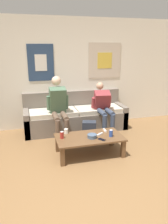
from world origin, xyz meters
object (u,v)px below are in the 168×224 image
backpack (89,131)px  drink_can_blue (111,133)px  person_seated_teen (103,106)px  game_controller_near_right (100,134)px  person_seated_adult (59,106)px  pillar_candle (66,131)px  coffee_table (89,139)px  ceramic_bowl (92,136)px  couch (75,117)px  drink_can_red (62,135)px  cell_phone (102,139)px  game_controller_near_left (105,130)px

backpack → drink_can_blue: size_ratio=3.28×
person_seated_teen → game_controller_near_right: 1.03m
person_seated_adult → backpack: person_seated_adult is taller
drink_can_blue → pillar_candle: bearing=154.5°
pillar_candle → game_controller_near_right: pillar_candle is taller
coffee_table → ceramic_bowl: 0.12m
person_seated_teen → backpack: size_ratio=2.75×
coffee_table → pillar_candle: bearing=145.3°
backpack → game_controller_near_right: bearing=-86.9°
drink_can_blue → couch: bearing=102.8°
person_seated_teen → drink_can_blue: (-0.24, -1.04, -0.21)m
backpack → ceramic_bowl: size_ratio=2.37×
coffee_table → backpack: backpack is taller
couch → drink_can_red: size_ratio=19.04×
drink_can_red → person_seated_teen: bearing=39.0°
backpack → ceramic_bowl: 0.72m
cell_phone → person_seated_teen: bearing=68.8°
coffee_table → ceramic_bowl: bearing=-68.7°
drink_can_blue → drink_can_red: (-0.86, 0.15, 0.00)m
couch → coffee_table: bearing=-92.2°
person_seated_adult → ceramic_bowl: person_seated_adult is taller
couch → drink_can_red: (-0.54, -1.26, 0.11)m
coffee_table → game_controller_near_left: 0.41m
person_seated_teen → pillar_candle: bearing=-145.1°
person_seated_teen → pillar_candle: 1.22m
couch → coffee_table: size_ratio=1.97×
person_seated_adult → ceramic_bowl: size_ratio=7.57×
backpack → game_controller_near_left: (0.18, -0.43, 0.17)m
couch → cell_phone: bearing=-85.6°
cell_phone → backpack: bearing=89.0°
drink_can_blue → cell_phone: 0.23m
drink_can_blue → cell_phone: size_ratio=0.83×
couch → game_controller_near_right: 1.30m
ceramic_bowl → cell_phone: (0.14, -0.12, -0.03)m
couch → game_controller_near_right: couch is taller
ceramic_bowl → game_controller_near_right: bearing=28.4°
game_controller_near_right → ceramic_bowl: bearing=-151.6°
couch → person_seated_teen: bearing=-34.0°
game_controller_near_right → backpack: bearing=93.1°
game_controller_near_left → pillar_candle: bearing=174.3°
person_seated_teen → game_controller_near_left: (-0.25, -0.76, -0.26)m
person_seated_teen → pillar_candle: size_ratio=11.10×
backpack → drink_can_red: drink_can_red is taller
ceramic_bowl → drink_can_blue: (0.34, -0.03, 0.02)m
ceramic_bowl → pillar_candle: pillar_candle is taller
game_controller_near_left → cell_phone: (-0.19, -0.38, -0.01)m
drink_can_red → couch: bearing=66.9°
couch → person_seated_adult: size_ratio=1.82×
coffee_table → drink_can_blue: 0.40m
game_controller_near_left → cell_phone: game_controller_near_left is taller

